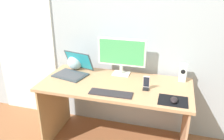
# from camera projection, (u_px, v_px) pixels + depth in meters

# --- Properties ---
(wall_back) EXTENTS (6.00, 0.04, 2.50)m
(wall_back) POSITION_uv_depth(u_px,v_px,m) (126.00, 24.00, 2.45)
(wall_back) COLOR #A9B2B9
(wall_back) RESTS_ON ground_plane
(door_left) EXTENTS (0.82, 0.02, 2.02)m
(door_left) POSITION_uv_depth(u_px,v_px,m) (24.00, 38.00, 2.83)
(door_left) COLOR white
(door_left) RESTS_ON ground_plane
(desk) EXTENTS (1.49, 0.68, 0.74)m
(desk) POSITION_uv_depth(u_px,v_px,m) (115.00, 97.00, 2.34)
(desk) COLOR tan
(desk) RESTS_ON ground_plane
(monitor) EXTENTS (0.51, 0.14, 0.40)m
(monitor) POSITION_uv_depth(u_px,v_px,m) (122.00, 55.00, 2.41)
(monitor) COLOR white
(monitor) RESTS_ON desk
(speaker_right) EXTENTS (0.07, 0.07, 0.18)m
(speaker_right) POSITION_uv_depth(u_px,v_px,m) (183.00, 72.00, 2.31)
(speaker_right) COLOR white
(speaker_right) RESTS_ON desk
(laptop) EXTENTS (0.40, 0.40, 0.23)m
(laptop) POSITION_uv_depth(u_px,v_px,m) (73.00, 70.00, 2.48)
(laptop) COLOR #39434B
(laptop) RESTS_ON desk
(fishbowl) EXTENTS (0.17, 0.17, 0.17)m
(fishbowl) POSITION_uv_depth(u_px,v_px,m) (75.00, 62.00, 2.61)
(fishbowl) COLOR silver
(fishbowl) RESTS_ON desk
(keyboard_external) EXTENTS (0.40, 0.13, 0.01)m
(keyboard_external) POSITION_uv_depth(u_px,v_px,m) (111.00, 93.00, 2.08)
(keyboard_external) COLOR #2B252A
(keyboard_external) RESTS_ON desk
(mousepad) EXTENTS (0.25, 0.20, 0.00)m
(mousepad) POSITION_uv_depth(u_px,v_px,m) (173.00, 101.00, 1.97)
(mousepad) COLOR black
(mousepad) RESTS_ON desk
(mouse) EXTENTS (0.06, 0.10, 0.04)m
(mouse) POSITION_uv_depth(u_px,v_px,m) (174.00, 100.00, 1.94)
(mouse) COLOR black
(mouse) RESTS_ON mousepad
(phone_in_dock) EXTENTS (0.06, 0.05, 0.14)m
(phone_in_dock) POSITION_uv_depth(u_px,v_px,m) (146.00, 85.00, 2.14)
(phone_in_dock) COLOR black
(phone_in_dock) RESTS_ON desk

